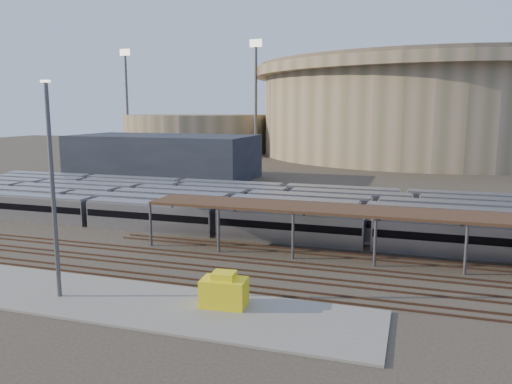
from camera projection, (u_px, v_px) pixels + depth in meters
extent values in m
plane|color=#383026|center=(210.00, 254.00, 55.19)|extent=(420.00, 420.00, 0.00)
cube|color=gray|center=(87.00, 296.00, 42.59)|extent=(50.00, 9.00, 0.20)
cube|color=#A3A2A7|center=(217.00, 222.00, 63.12)|extent=(112.00, 2.90, 3.60)
cube|color=#A3A2A7|center=(183.00, 212.00, 69.12)|extent=(112.00, 2.90, 3.60)
cube|color=#A3A2A7|center=(230.00, 209.00, 71.45)|extent=(112.00, 2.90, 3.60)
cube|color=#A3A2A7|center=(247.00, 204.00, 75.03)|extent=(112.00, 2.90, 3.60)
cube|color=#A3A2A7|center=(289.00, 201.00, 77.35)|extent=(112.00, 2.90, 3.60)
cube|color=#A3A2A7|center=(284.00, 196.00, 81.85)|extent=(112.00, 2.90, 3.60)
cylinder|color=#505054|center=(151.00, 225.00, 58.42)|extent=(0.30, 0.30, 5.00)
cylinder|color=#505054|center=(172.00, 216.00, 63.49)|extent=(0.30, 0.30, 5.00)
cylinder|color=#505054|center=(218.00, 230.00, 55.83)|extent=(0.30, 0.30, 5.00)
cylinder|color=#505054|center=(235.00, 220.00, 60.90)|extent=(0.30, 0.30, 5.00)
cylinder|color=#505054|center=(293.00, 236.00, 53.25)|extent=(0.30, 0.30, 5.00)
cylinder|color=#505054|center=(304.00, 225.00, 58.32)|extent=(0.30, 0.30, 5.00)
cylinder|color=#505054|center=(375.00, 243.00, 50.66)|extent=(0.30, 0.30, 5.00)
cylinder|color=#505054|center=(379.00, 230.00, 55.73)|extent=(0.30, 0.30, 5.00)
cylinder|color=#505054|center=(466.00, 250.00, 48.07)|extent=(0.30, 0.30, 5.00)
cylinder|color=#505054|center=(461.00, 236.00, 53.15)|extent=(0.30, 0.30, 5.00)
cube|color=#362016|center=(421.00, 214.00, 51.47)|extent=(60.00, 6.00, 0.30)
cube|color=#4C3323|center=(203.00, 258.00, 53.53)|extent=(170.00, 0.12, 0.18)
cube|color=#4C3323|center=(209.00, 254.00, 54.94)|extent=(170.00, 0.12, 0.18)
cube|color=#4C3323|center=(187.00, 269.00, 49.77)|extent=(170.00, 0.12, 0.18)
cube|color=#4C3323|center=(193.00, 265.00, 51.18)|extent=(170.00, 0.12, 0.18)
cube|color=#4C3323|center=(168.00, 282.00, 46.02)|extent=(170.00, 0.12, 0.18)
cube|color=#4C3323|center=(175.00, 277.00, 47.42)|extent=(170.00, 0.12, 0.18)
cylinder|color=gray|center=(429.00, 115.00, 176.89)|extent=(116.00, 116.00, 28.00)
cylinder|color=gray|center=(431.00, 70.00, 174.36)|extent=(124.00, 124.00, 3.00)
cylinder|color=brown|center=(432.00, 64.00, 174.00)|extent=(120.00, 120.00, 1.50)
cylinder|color=gray|center=(198.00, 133.00, 194.27)|extent=(56.00, 56.00, 14.00)
cube|color=#1E232D|center=(164.00, 157.00, 116.60)|extent=(42.00, 20.00, 10.00)
cylinder|color=#505054|center=(256.00, 103.00, 164.64)|extent=(1.00, 1.00, 36.00)
cube|color=#FFF2CC|center=(256.00, 43.00, 161.52)|extent=(4.00, 0.60, 2.40)
cylinder|color=#505054|center=(127.00, 104.00, 190.63)|extent=(1.00, 1.00, 36.00)
cube|color=#FFF2CC|center=(125.00, 52.00, 187.50)|extent=(4.00, 0.60, 2.40)
cylinder|color=#505054|center=(339.00, 104.00, 205.58)|extent=(1.00, 1.00, 36.00)
cube|color=#FFF2CC|center=(340.00, 57.00, 202.45)|extent=(4.00, 0.60, 2.40)
cylinder|color=#505054|center=(53.00, 193.00, 40.91)|extent=(0.36, 0.36, 17.76)
cube|color=#FFF2CC|center=(45.00, 81.00, 39.45)|extent=(0.81, 0.34, 0.20)
cube|color=yellow|center=(224.00, 292.00, 40.06)|extent=(3.77, 2.53, 2.25)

